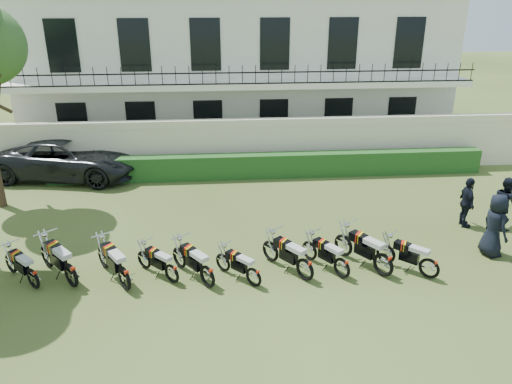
# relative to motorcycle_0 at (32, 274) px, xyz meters

# --- Properties ---
(ground) EXTENTS (100.00, 100.00, 0.00)m
(ground) POSITION_rel_motorcycle_0_xyz_m (6.05, 0.70, -0.46)
(ground) COLOR #39461C
(ground) RESTS_ON ground
(perimeter_wall) EXTENTS (30.00, 0.35, 2.30)m
(perimeter_wall) POSITION_rel_motorcycle_0_xyz_m (6.05, 8.70, 0.72)
(perimeter_wall) COLOR beige
(perimeter_wall) RESTS_ON ground
(hedge) EXTENTS (18.00, 0.60, 1.00)m
(hedge) POSITION_rel_motorcycle_0_xyz_m (7.05, 7.90, 0.04)
(hedge) COLOR #1C481A
(hedge) RESTS_ON ground
(building) EXTENTS (20.40, 9.60, 7.40)m
(building) POSITION_rel_motorcycle_0_xyz_m (6.05, 14.66, 3.26)
(building) COLOR white
(building) RESTS_ON ground
(motorcycle_0) EXTENTS (1.34, 1.34, 0.99)m
(motorcycle_0) POSITION_rel_motorcycle_0_xyz_m (0.00, 0.00, 0.00)
(motorcycle_0) COLOR black
(motorcycle_0) RESTS_ON ground
(motorcycle_1) EXTENTS (1.45, 1.69, 1.16)m
(motorcycle_1) POSITION_rel_motorcycle_0_xyz_m (0.98, -0.01, 0.08)
(motorcycle_1) COLOR black
(motorcycle_1) RESTS_ON ground
(motorcycle_2) EXTENTS (1.20, 1.79, 1.13)m
(motorcycle_2) POSITION_rel_motorcycle_0_xyz_m (2.39, -0.25, 0.06)
(motorcycle_2) COLOR black
(motorcycle_2) RESTS_ON ground
(motorcycle_3) EXTENTS (1.27, 1.26, 0.93)m
(motorcycle_3) POSITION_rel_motorcycle_0_xyz_m (3.58, -0.02, -0.03)
(motorcycle_3) COLOR black
(motorcycle_3) RESTS_ON ground
(motorcycle_4) EXTENTS (1.23, 1.62, 1.06)m
(motorcycle_4) POSITION_rel_motorcycle_0_xyz_m (4.53, -0.31, 0.03)
(motorcycle_4) COLOR black
(motorcycle_4) RESTS_ON ground
(motorcycle_5) EXTENTS (1.21, 1.28, 0.92)m
(motorcycle_5) POSITION_rel_motorcycle_0_xyz_m (5.74, -0.37, -0.03)
(motorcycle_5) COLOR black
(motorcycle_5) RESTS_ON ground
(motorcycle_6) EXTENTS (1.26, 1.65, 1.08)m
(motorcycle_6) POSITION_rel_motorcycle_0_xyz_m (7.14, -0.18, 0.04)
(motorcycle_6) COLOR black
(motorcycle_6) RESTS_ON ground
(motorcycle_7) EXTENTS (1.09, 1.57, 1.00)m
(motorcycle_7) POSITION_rel_motorcycle_0_xyz_m (8.16, -0.14, 0.00)
(motorcycle_7) COLOR black
(motorcycle_7) RESTS_ON ground
(motorcycle_8) EXTENTS (1.27, 1.80, 1.15)m
(motorcycle_8) POSITION_rel_motorcycle_0_xyz_m (9.30, -0.15, 0.07)
(motorcycle_8) COLOR black
(motorcycle_8) RESTS_ON ground
(motorcycle_9) EXTENTS (1.39, 1.36, 1.01)m
(motorcycle_9) POSITION_rel_motorcycle_0_xyz_m (10.50, -0.37, 0.01)
(motorcycle_9) COLOR black
(motorcycle_9) RESTS_ON ground
(suv) EXTENTS (6.37, 3.80, 1.66)m
(suv) POSITION_rel_motorcycle_0_xyz_m (-1.25, 8.57, 0.37)
(suv) COLOR black
(suv) RESTS_ON ground
(officer_3) EXTENTS (0.72, 1.00, 1.92)m
(officer_3) POSITION_rel_motorcycle_0_xyz_m (12.87, 0.79, 0.50)
(officer_3) COLOR black
(officer_3) RESTS_ON ground
(officer_4) EXTENTS (0.69, 0.87, 1.75)m
(officer_4) POSITION_rel_motorcycle_0_xyz_m (14.18, 2.52, 0.42)
(officer_4) COLOR black
(officer_4) RESTS_ON ground
(officer_5) EXTENTS (0.51, 1.03, 1.70)m
(officer_5) POSITION_rel_motorcycle_0_xyz_m (12.99, 2.70, 0.39)
(officer_5) COLOR black
(officer_5) RESTS_ON ground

